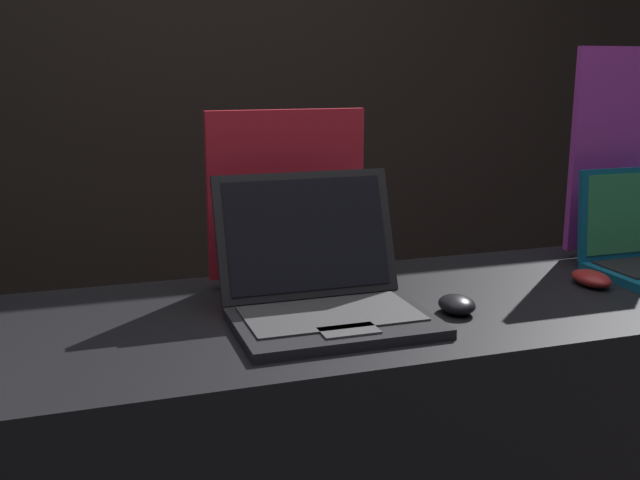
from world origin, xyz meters
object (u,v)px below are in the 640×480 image
(promo_stand_middle, at_px, (287,202))
(mouse_back, at_px, (591,278))
(laptop_middle, at_px, (323,286))
(promo_stand_back, at_px, (621,157))
(mouse_middle, at_px, (457,304))

(promo_stand_middle, distance_m, mouse_back, 0.72)
(laptop_middle, distance_m, promo_stand_back, 0.96)
(mouse_middle, height_order, promo_stand_back, promo_stand_back)
(laptop_middle, xyz_separation_m, mouse_middle, (0.27, -0.07, -0.05))
(laptop_middle, relative_size, promo_stand_middle, 0.96)
(promo_stand_middle, bearing_deg, promo_stand_back, -1.11)
(promo_stand_back, bearing_deg, promo_stand_middle, 178.89)
(mouse_back, xyz_separation_m, promo_stand_back, (0.25, 0.23, 0.24))
(laptop_middle, bearing_deg, promo_stand_middle, 90.00)
(mouse_middle, relative_size, promo_stand_back, 0.17)
(promo_stand_middle, height_order, mouse_back, promo_stand_middle)
(promo_stand_middle, xyz_separation_m, promo_stand_back, (0.90, -0.02, 0.07))
(mouse_middle, height_order, promo_stand_middle, promo_stand_middle)
(mouse_middle, distance_m, promo_stand_middle, 0.45)
(laptop_middle, distance_m, mouse_middle, 0.28)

